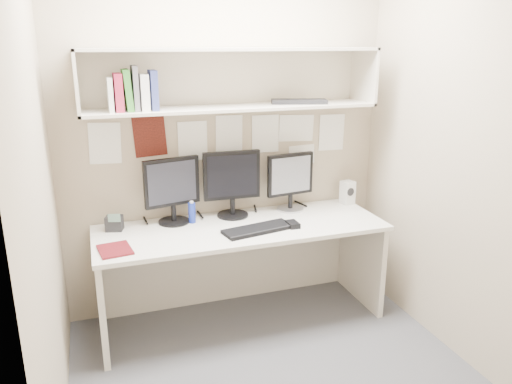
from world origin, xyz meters
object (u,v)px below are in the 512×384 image
object	(u,v)px
maroon_notebook	(115,250)
desk_phone	(114,223)
monitor_left	(172,188)
desk	(242,273)
monitor_center	(232,181)
keyboard	(258,229)
monitor_right	(290,179)
speaker	(347,192)

from	to	relation	value
maroon_notebook	desk_phone	distance (m)	0.36
monitor_left	desk	bearing A→B (deg)	-38.86
monitor_center	keyboard	world-z (taller)	monitor_center
monitor_right	keyboard	distance (m)	0.57
desk	desk_phone	bearing A→B (deg)	167.40
desk	maroon_notebook	world-z (taller)	maroon_notebook
desk	speaker	distance (m)	1.06
keyboard	maroon_notebook	distance (m)	0.94
desk	desk_phone	size ratio (longest dim) A/B	15.22
monitor_right	keyboard	bearing A→B (deg)	-144.17
monitor_center	maroon_notebook	bearing A→B (deg)	-153.32
desk_phone	monitor_center	bearing A→B (deg)	18.73
desk_phone	monitor_right	bearing A→B (deg)	17.97
monitor_left	monitor_center	world-z (taller)	monitor_center
monitor_center	desk_phone	xyz separation A→B (m)	(-0.84, -0.03, -0.21)
monitor_center	speaker	distance (m)	0.95
monitor_left	desk_phone	distance (m)	0.46
monitor_center	keyboard	bearing A→B (deg)	-75.42
monitor_right	desk_phone	bearing A→B (deg)	174.03
monitor_center	keyboard	distance (m)	0.44
keyboard	speaker	xyz separation A→B (m)	(0.86, 0.34, 0.08)
desk	maroon_notebook	size ratio (longest dim) A/B	8.66
speaker	desk_phone	world-z (taller)	speaker
keyboard	monitor_right	bearing A→B (deg)	32.28
desk	monitor_center	xyz separation A→B (m)	(0.00, 0.22, 0.63)
monitor_left	maroon_notebook	distance (m)	0.63
desk	monitor_right	size ratio (longest dim) A/B	4.61
monitor_center	desk_phone	bearing A→B (deg)	-175.60
speaker	monitor_left	bearing A→B (deg)	168.39
keyboard	maroon_notebook	bearing A→B (deg)	171.31
keyboard	monitor_center	bearing A→B (deg)	91.41
maroon_notebook	desk_phone	xyz separation A→B (m)	(0.02, 0.36, 0.05)
monitor_right	keyboard	world-z (taller)	monitor_right
monitor_left	keyboard	size ratio (longest dim) A/B	0.96
monitor_right	keyboard	xyz separation A→B (m)	(-0.38, -0.35, -0.23)
desk	speaker	xyz separation A→B (m)	(0.94, 0.20, 0.46)
monitor_left	speaker	world-z (taller)	monitor_left
monitor_right	desk_phone	xyz separation A→B (m)	(-1.30, -0.03, -0.19)
speaker	maroon_notebook	distance (m)	1.84
desk	monitor_center	distance (m)	0.66
speaker	desk_phone	xyz separation A→B (m)	(-1.78, -0.02, -0.04)
monitor_left	keyboard	xyz separation A→B (m)	(0.51, -0.35, -0.24)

